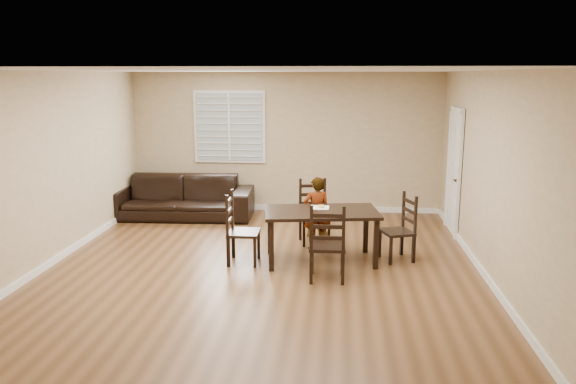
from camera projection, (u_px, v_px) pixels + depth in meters
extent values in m
plane|color=brown|center=(262.00, 269.00, 7.77)|extent=(7.00, 7.00, 0.00)
cube|color=tan|center=(286.00, 143.00, 10.91)|extent=(6.00, 0.04, 2.70)
cube|color=tan|center=(195.00, 256.00, 4.08)|extent=(6.00, 0.04, 2.70)
cube|color=tan|center=(47.00, 170.00, 7.76)|extent=(0.04, 7.00, 2.70)
cube|color=tan|center=(492.00, 177.00, 7.23)|extent=(0.04, 7.00, 2.70)
cube|color=white|center=(260.00, 70.00, 7.22)|extent=(6.00, 7.00, 0.04)
cube|color=white|center=(229.00, 127.00, 10.89)|extent=(1.40, 0.08, 1.40)
cube|color=white|center=(454.00, 173.00, 9.44)|extent=(0.06, 0.94, 2.05)
cylinder|color=#332114|center=(456.00, 180.00, 9.16)|extent=(0.06, 0.06, 0.02)
cube|color=white|center=(286.00, 208.00, 11.16)|extent=(6.00, 0.03, 0.10)
cube|color=white|center=(56.00, 260.00, 8.03)|extent=(0.03, 7.00, 0.10)
cube|color=white|center=(483.00, 273.00, 7.49)|extent=(0.03, 7.00, 0.10)
cube|color=black|center=(321.00, 212.00, 7.97)|extent=(1.72, 1.13, 0.05)
cube|color=black|center=(271.00, 246.00, 7.65)|extent=(0.08, 0.08, 0.71)
cube|color=black|center=(376.00, 244.00, 7.73)|extent=(0.08, 0.08, 0.71)
cube|color=black|center=(270.00, 231.00, 8.37)|extent=(0.08, 0.08, 0.71)
cube|color=black|center=(366.00, 230.00, 8.45)|extent=(0.08, 0.08, 0.71)
cube|color=black|center=(314.00, 216.00, 8.91)|extent=(0.54, 0.52, 0.04)
cube|color=black|center=(312.00, 209.00, 9.09)|extent=(0.46, 0.14, 1.02)
cube|color=black|center=(304.00, 234.00, 8.76)|extent=(0.05, 0.05, 0.42)
cube|color=black|center=(329.00, 233.00, 8.81)|extent=(0.05, 0.05, 0.42)
cube|color=black|center=(300.00, 228.00, 9.11)|extent=(0.05, 0.05, 0.42)
cube|color=black|center=(324.00, 227.00, 9.16)|extent=(0.05, 0.05, 0.42)
cube|color=black|center=(327.00, 247.00, 7.31)|extent=(0.47, 0.44, 0.04)
cube|color=black|center=(327.00, 246.00, 7.11)|extent=(0.47, 0.05, 1.04)
cube|color=black|center=(342.00, 259.00, 7.53)|extent=(0.04, 0.04, 0.43)
cube|color=black|center=(312.00, 259.00, 7.56)|extent=(0.04, 0.04, 0.43)
cube|color=black|center=(343.00, 269.00, 7.16)|extent=(0.04, 0.04, 0.43)
cube|color=black|center=(311.00, 268.00, 7.19)|extent=(0.04, 0.04, 0.43)
cube|color=black|center=(244.00, 233.00, 7.97)|extent=(0.44, 0.47, 0.04)
cube|color=black|center=(230.00, 228.00, 7.97)|extent=(0.05, 0.46, 1.03)
cube|color=black|center=(255.00, 253.00, 7.81)|extent=(0.04, 0.04, 0.42)
cube|color=black|center=(259.00, 245.00, 8.20)|extent=(0.04, 0.04, 0.42)
cube|color=black|center=(229.00, 252.00, 7.83)|extent=(0.04, 0.04, 0.42)
cube|color=black|center=(234.00, 244.00, 8.23)|extent=(0.04, 0.04, 0.42)
cube|color=black|center=(397.00, 232.00, 8.10)|extent=(0.54, 0.55, 0.04)
cube|color=black|center=(409.00, 227.00, 8.13)|extent=(0.19, 0.43, 0.97)
cube|color=black|center=(380.00, 244.00, 8.28)|extent=(0.05, 0.05, 0.40)
cube|color=black|center=(391.00, 251.00, 7.92)|extent=(0.05, 0.05, 0.40)
cube|color=black|center=(401.00, 242.00, 8.36)|extent=(0.05, 0.05, 0.40)
cube|color=black|center=(413.00, 249.00, 8.01)|extent=(0.05, 0.05, 0.40)
imported|color=gray|center=(317.00, 213.00, 8.57)|extent=(0.47, 0.37, 1.13)
cube|color=beige|center=(320.00, 207.00, 8.14)|extent=(0.27, 0.27, 0.00)
torus|color=gold|center=(321.00, 206.00, 8.14)|extent=(0.10, 0.10, 0.03)
torus|color=silver|center=(321.00, 206.00, 8.14)|extent=(0.09, 0.09, 0.02)
imported|color=black|center=(181.00, 197.00, 10.54)|extent=(2.71, 1.15, 0.78)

